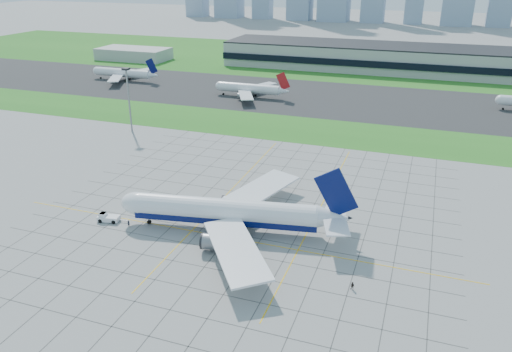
# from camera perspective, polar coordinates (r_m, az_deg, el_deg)

# --- Properties ---
(ground) EXTENTS (1400.00, 1400.00, 0.00)m
(ground) POSITION_cam_1_polar(r_m,az_deg,el_deg) (126.74, -2.87, -6.60)
(ground) COLOR #999994
(ground) RESTS_ON ground
(grass_median) EXTENTS (700.00, 35.00, 0.04)m
(grass_median) POSITION_cam_1_polar(r_m,az_deg,el_deg) (206.08, 6.62, 5.18)
(grass_median) COLOR #276D1F
(grass_median) RESTS_ON ground
(asphalt_taxiway) EXTENTS (700.00, 75.00, 0.04)m
(asphalt_taxiway) POSITION_cam_1_polar(r_m,az_deg,el_deg) (258.03, 9.47, 8.66)
(asphalt_taxiway) COLOR #383838
(asphalt_taxiway) RESTS_ON ground
(grass_far) EXTENTS (700.00, 145.00, 0.04)m
(grass_far) POSITION_cam_1_polar(r_m,az_deg,el_deg) (364.63, 12.75, 12.57)
(grass_far) COLOR #276D1F
(grass_far) RESTS_ON ground
(apron_markings) EXTENTS (120.00, 130.00, 0.03)m
(apron_markings) POSITION_cam_1_polar(r_m,az_deg,el_deg) (135.66, -0.93, -4.45)
(apron_markings) COLOR #474744
(apron_markings) RESTS_ON ground
(terminal) EXTENTS (260.00, 43.00, 15.80)m
(terminal) POSITION_cam_1_polar(r_m,az_deg,el_deg) (336.05, 19.20, 12.40)
(terminal) COLOR #B7B7B2
(terminal) RESTS_ON ground
(service_block) EXTENTS (50.00, 25.00, 8.00)m
(service_block) POSITION_cam_1_polar(r_m,az_deg,el_deg) (376.32, -13.80, 13.41)
(service_block) COLOR #B7B7B2
(service_block) RESTS_ON ground
(light_mast) EXTENTS (2.50, 2.50, 25.60)m
(light_mast) POSITION_cam_1_polar(r_m,az_deg,el_deg) (206.42, -14.41, 9.30)
(light_mast) COLOR gray
(light_mast) RESTS_ON ground
(airliner) EXTENTS (60.19, 60.49, 19.06)m
(airliner) POSITION_cam_1_polar(r_m,az_deg,el_deg) (125.84, -3.31, -4.14)
(airliner) COLOR white
(airliner) RESTS_ON ground
(pushback_tug) EXTENTS (8.36, 3.67, 2.29)m
(pushback_tug) POSITION_cam_1_polar(r_m,az_deg,el_deg) (137.72, -16.60, -4.58)
(pushback_tug) COLOR white
(pushback_tug) RESTS_ON ground
(crew_near) EXTENTS (0.67, 0.74, 1.69)m
(crew_near) POSITION_cam_1_polar(r_m,az_deg,el_deg) (133.66, -14.35, -5.27)
(crew_near) COLOR black
(crew_near) RESTS_ON ground
(crew_far) EXTENTS (1.07, 0.95, 1.83)m
(crew_far) POSITION_cam_1_polar(r_m,az_deg,el_deg) (108.05, 10.96, -12.25)
(crew_far) COLOR black
(crew_far) RESTS_ON ground
(distant_jet_0) EXTENTS (41.04, 42.66, 14.08)m
(distant_jet_0) POSITION_cam_1_polar(r_m,az_deg,el_deg) (306.49, -14.90, 11.32)
(distant_jet_0) COLOR white
(distant_jet_0) RESTS_ON ground
(distant_jet_1) EXTENTS (37.80, 42.66, 14.08)m
(distant_jet_1) POSITION_cam_1_polar(r_m,az_deg,el_deg) (257.86, -0.67, 9.98)
(distant_jet_1) COLOR white
(distant_jet_1) RESTS_ON ground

